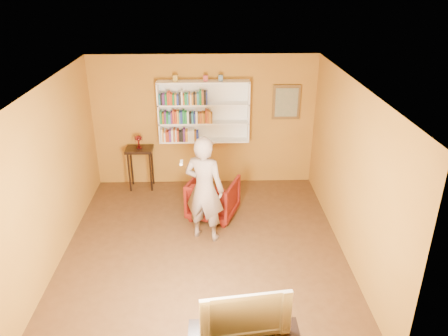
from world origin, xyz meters
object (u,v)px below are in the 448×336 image
(console_table, at_px, (140,155))
(ruby_lustre, at_px, (138,139))
(person, at_px, (204,189))
(armchair, at_px, (213,197))
(television, at_px, (244,310))
(bookshelf, at_px, (204,111))

(console_table, distance_m, ruby_lustre, 0.34)
(ruby_lustre, height_order, person, person)
(armchair, relative_size, person, 0.45)
(console_table, xyz_separation_m, television, (1.80, -4.50, 0.01))
(ruby_lustre, xyz_separation_m, person, (1.33, -1.91, -0.16))
(ruby_lustre, distance_m, television, 4.86)
(console_table, distance_m, armchair, 1.94)
(armchair, bearing_deg, television, 115.78)
(console_table, bearing_deg, ruby_lustre, 116.57)
(console_table, relative_size, person, 0.48)
(bookshelf, relative_size, television, 1.78)
(bookshelf, relative_size, person, 0.99)
(armchair, distance_m, person, 0.90)
(bookshelf, bearing_deg, ruby_lustre, -173.08)
(armchair, bearing_deg, ruby_lustre, -18.92)
(bookshelf, distance_m, television, 4.76)
(armchair, xyz_separation_m, television, (0.32, -3.30, 0.36))
(armchair, bearing_deg, bookshelf, -62.99)
(ruby_lustre, distance_m, armchair, 2.03)
(console_table, xyz_separation_m, armchair, (1.48, -1.20, -0.35))
(console_table, height_order, television, television)
(television, bearing_deg, person, 92.65)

